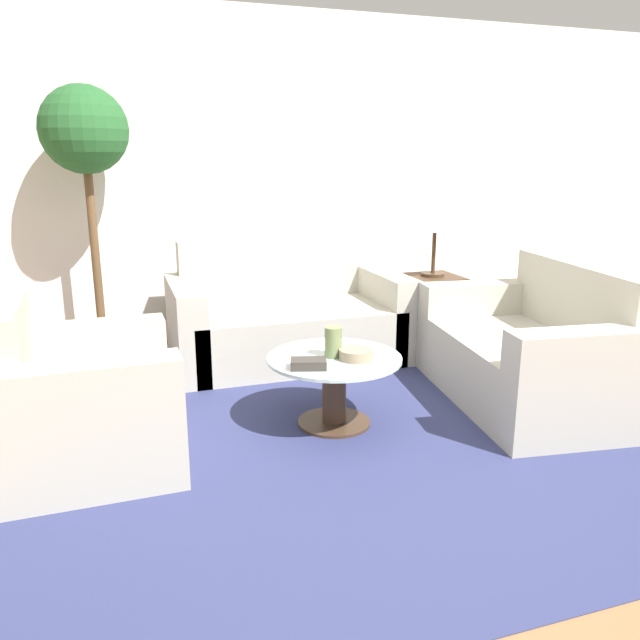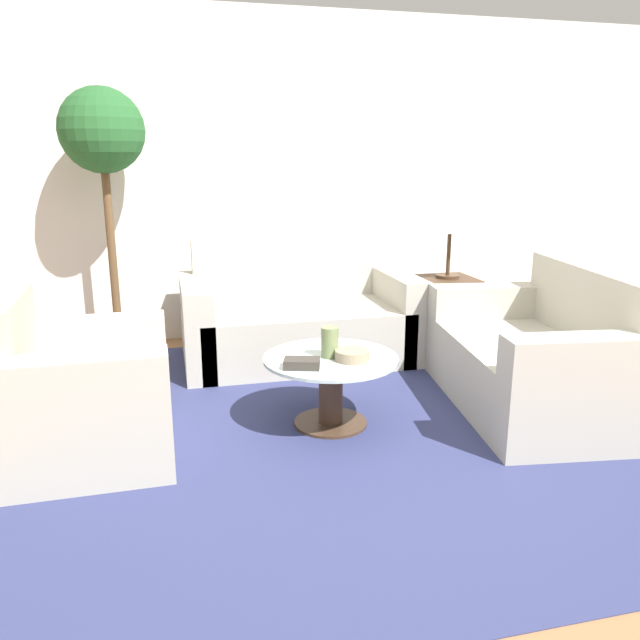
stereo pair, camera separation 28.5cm
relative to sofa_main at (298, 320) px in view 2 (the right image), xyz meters
The scene contains 13 objects.
ground_plane 1.95m from the sofa_main, 91.24° to the right, with size 14.00×14.00×0.00m, color #8E603D.
wall_back 1.25m from the sofa_main, 93.30° to the left, with size 10.00×0.06×2.60m.
rug 1.32m from the sofa_main, 93.63° to the right, with size 3.59×3.41×0.01m.
sofa_main is the anchor object (origin of this frame).
armchair 1.96m from the sofa_main, 137.18° to the right, with size 0.86×0.92×0.83m.
loveseat 1.80m from the sofa_main, 47.28° to the right, with size 1.05×1.54×0.85m.
coffee_table 1.29m from the sofa_main, 93.63° to the right, with size 0.75×0.75×0.40m.
side_table 1.16m from the sofa_main, ahead, with size 0.41×0.41×0.57m.
table_lamp 1.37m from the sofa_main, ahead, with size 0.36×0.36×0.56m.
potted_plant 1.78m from the sofa_main, 166.51° to the left, with size 0.59×0.59×1.95m.
vase 1.30m from the sofa_main, 93.89° to the right, with size 0.10×0.10×0.17m.
bowl 1.37m from the sofa_main, 89.31° to the right, with size 0.19×0.19×0.06m.
book_stack 1.46m from the sofa_main, 100.93° to the right, with size 0.21×0.16×0.05m.
Camera 2 is at (-0.88, -2.52, 1.47)m, focal length 35.00 mm.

